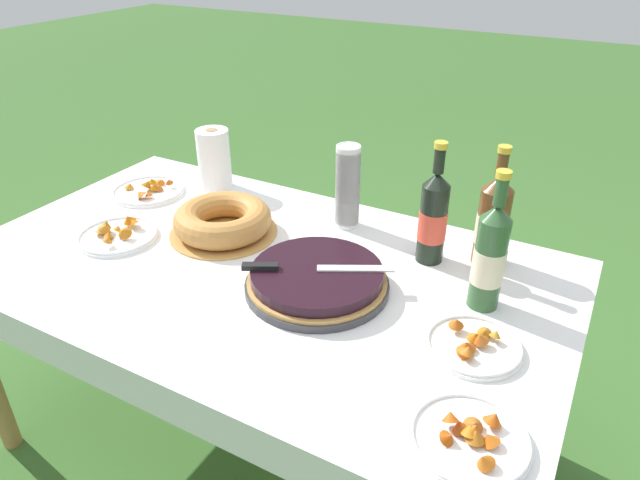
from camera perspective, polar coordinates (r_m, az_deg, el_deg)
ground_plane at (r=2.00m, az=-5.05°, el=-19.68°), size 16.00×16.00×0.00m
garden_table at (r=1.58m, az=-6.04°, el=-4.66°), size 1.61×0.93×0.69m
tablecloth at (r=1.55m, az=-6.14°, el=-3.01°), size 1.62×0.94×0.10m
berry_tart at (r=1.42m, az=-0.30°, el=-3.97°), size 0.36×0.36×0.06m
serving_knife at (r=1.40m, az=-1.50°, el=-2.76°), size 0.34×0.20×0.01m
bundt_cake at (r=1.69m, az=-9.70°, el=1.93°), size 0.32×0.32×0.09m
cup_stack at (r=1.67m, az=2.78°, el=5.31°), size 0.07×0.07×0.25m
cider_bottle_green at (r=1.37m, az=16.61°, el=-1.64°), size 0.08×0.08×0.35m
cider_bottle_amber at (r=1.55m, az=16.89°, el=1.81°), size 0.08×0.08×0.33m
juice_bottle_red at (r=1.52m, az=11.24°, el=2.22°), size 0.07×0.07×0.34m
snack_plate_near at (r=2.01m, az=-16.79°, el=4.78°), size 0.24×0.24×0.05m
snack_plate_left at (r=1.10m, az=14.80°, el=-18.51°), size 0.22×0.22×0.05m
snack_plate_right at (r=1.75m, az=-19.61°, el=0.53°), size 0.23×0.23×0.06m
snack_plate_far at (r=1.29m, az=15.08°, el=-10.06°), size 0.21×0.21×0.05m
paper_towel_roll at (r=1.97m, az=-10.54°, el=7.94°), size 0.11×0.11×0.21m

